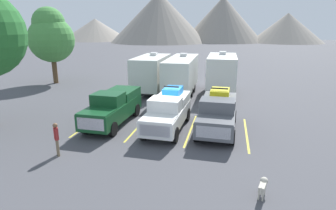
% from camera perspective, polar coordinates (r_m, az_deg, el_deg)
% --- Properties ---
extents(ground_plane, '(240.00, 240.00, 0.00)m').
position_cam_1_polar(ground_plane, '(18.01, -0.44, -4.23)').
color(ground_plane, '#47474C').
extents(pickup_truck_a, '(2.18, 5.77, 2.18)m').
position_cam_1_polar(pickup_truck_a, '(18.47, -11.03, -0.30)').
color(pickup_truck_a, '#144723').
rests_on(pickup_truck_a, ground).
extents(pickup_truck_b, '(2.21, 5.56, 2.52)m').
position_cam_1_polar(pickup_truck_b, '(17.23, 0.06, -1.10)').
color(pickup_truck_b, white).
rests_on(pickup_truck_b, ground).
extents(pickup_truck_c, '(2.34, 5.44, 2.47)m').
position_cam_1_polar(pickup_truck_c, '(17.22, 10.07, -1.44)').
color(pickup_truck_c, '#595B60').
rests_on(pickup_truck_c, ground).
extents(lot_stripe_a, '(0.12, 5.50, 0.01)m').
position_cam_1_polar(lot_stripe_a, '(19.35, -15.23, -3.35)').
color(lot_stripe_a, gold).
rests_on(lot_stripe_a, ground).
extents(lot_stripe_b, '(0.12, 5.50, 0.01)m').
position_cam_1_polar(lot_stripe_b, '(18.10, -5.82, -4.19)').
color(lot_stripe_b, gold).
rests_on(lot_stripe_b, ground).
extents(lot_stripe_c, '(0.12, 5.50, 0.01)m').
position_cam_1_polar(lot_stripe_c, '(17.41, 4.66, -4.99)').
color(lot_stripe_c, gold).
rests_on(lot_stripe_c, ground).
extents(lot_stripe_d, '(0.12, 5.50, 0.01)m').
position_cam_1_polar(lot_stripe_d, '(17.34, 15.64, -5.65)').
color(lot_stripe_d, gold).
rests_on(lot_stripe_d, ground).
extents(camper_trailer_a, '(2.67, 7.39, 3.67)m').
position_cam_1_polar(camper_trailer_a, '(26.77, -3.36, 6.73)').
color(camper_trailer_a, silver).
rests_on(camper_trailer_a, ground).
extents(camper_trailer_b, '(2.44, 9.14, 3.65)m').
position_cam_1_polar(camper_trailer_b, '(25.92, 2.76, 6.42)').
color(camper_trailer_b, silver).
rests_on(camper_trailer_b, ground).
extents(camper_trailer_c, '(2.61, 7.23, 3.85)m').
position_cam_1_polar(camper_trailer_c, '(26.31, 10.84, 6.51)').
color(camper_trailer_c, silver).
rests_on(camper_trailer_c, ground).
extents(person_a, '(0.31, 0.32, 1.70)m').
position_cam_1_polar(person_a, '(14.71, -21.71, -6.08)').
color(person_a, '#726047').
rests_on(person_a, ground).
extents(dog, '(0.42, 0.86, 0.67)m').
position_cam_1_polar(dog, '(11.46, 18.73, -15.19)').
color(dog, beige).
rests_on(dog, ground).
extents(tree_b, '(4.80, 4.80, 8.07)m').
position_cam_1_polar(tree_b, '(33.15, -22.72, 12.87)').
color(tree_b, brown).
rests_on(tree_b, ground).
extents(mountain_ridge, '(137.23, 41.33, 17.77)m').
position_cam_1_polar(mountain_ridge, '(109.22, 9.57, 16.31)').
color(mountain_ridge, gray).
rests_on(mountain_ridge, ground).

